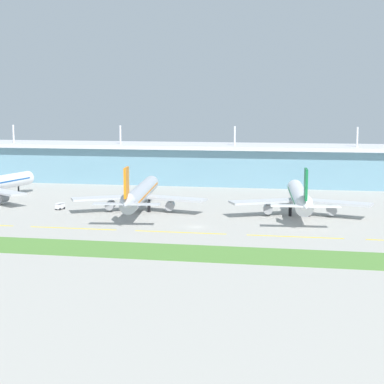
{
  "coord_description": "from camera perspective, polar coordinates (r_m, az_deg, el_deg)",
  "views": [
    {
      "loc": [
        34.21,
        -188.92,
        38.07
      ],
      "look_at": [
        -6.41,
        28.26,
        7.0
      ],
      "focal_mm": 58.24,
      "sensor_mm": 36.0,
      "label": 1
    }
  ],
  "objects": [
    {
      "name": "taxiway_stripe_mid_west",
      "position": [
        196.93,
        -10.84,
        -3.28
      ],
      "size": [
        28.0,
        0.7,
        0.04
      ],
      "primitive_type": "cube",
      "color": "yellow",
      "rests_on": "ground"
    },
    {
      "name": "baggage_cart",
      "position": [
        232.56,
        -11.99,
        -1.28
      ],
      "size": [
        2.82,
        3.95,
        2.48
      ],
      "color": "silver",
      "rests_on": "ground"
    },
    {
      "name": "taxiway_stripe_centre",
      "position": [
        187.34,
        -1.09,
        -3.72
      ],
      "size": [
        28.0,
        0.7,
        0.04
      ],
      "primitive_type": "cube",
      "color": "yellow",
      "rests_on": "ground"
    },
    {
      "name": "terminal_building",
      "position": [
        301.18,
        4.03,
        2.59
      ],
      "size": [
        288.0,
        34.0,
        28.06
      ],
      "color": "#6693A8",
      "rests_on": "ground"
    },
    {
      "name": "airliner_far_middle",
      "position": [
        217.65,
        9.82,
        -0.47
      ],
      "size": [
        48.63,
        59.9,
        18.9
      ],
      "color": "silver",
      "rests_on": "ground"
    },
    {
      "name": "taxiway_stripe_mid_east",
      "position": [
        183.64,
        9.38,
        -4.06
      ],
      "size": [
        28.0,
        0.7,
        0.04
      ],
      "primitive_type": "cube",
      "color": "yellow",
      "rests_on": "ground"
    },
    {
      "name": "grass_verge",
      "position": [
        162.73,
        -1.85,
        -5.51
      ],
      "size": [
        300.0,
        18.0,
        0.1
      ],
      "primitive_type": "cube",
      "color": "#518438",
      "rests_on": "ground"
    },
    {
      "name": "airliner_near_middle",
      "position": [
        223.9,
        -4.73,
        -0.14
      ],
      "size": [
        48.43,
        69.05,
        18.9
      ],
      "color": "#ADB2BC",
      "rests_on": "ground"
    },
    {
      "name": "ground_plane",
      "position": [
        195.73,
        0.32,
        -3.21
      ],
      "size": [
        600.0,
        600.0,
        0.0
      ],
      "primitive_type": "plane",
      "color": "#A8A59E"
    }
  ]
}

